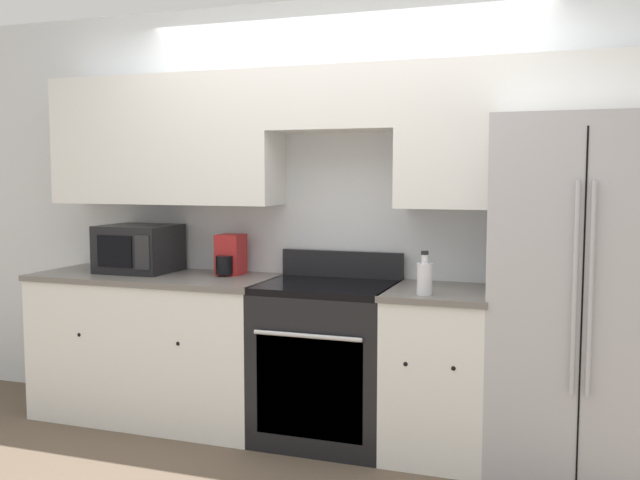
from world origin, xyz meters
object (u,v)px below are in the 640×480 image
(oven_range, at_px, (327,361))
(bottle, at_px, (424,278))
(refrigerator, at_px, (581,296))
(microwave, at_px, (139,248))

(oven_range, distance_m, bottle, 0.83)
(oven_range, relative_size, bottle, 4.70)
(refrigerator, bearing_deg, oven_range, -178.13)
(oven_range, relative_size, refrigerator, 0.59)
(oven_range, bearing_deg, microwave, 176.55)
(refrigerator, height_order, microwave, refrigerator)
(microwave, relative_size, bottle, 1.97)
(refrigerator, bearing_deg, microwave, 179.27)
(refrigerator, xyz_separation_m, bottle, (-0.77, -0.24, 0.09))
(microwave, bearing_deg, refrigerator, -0.73)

